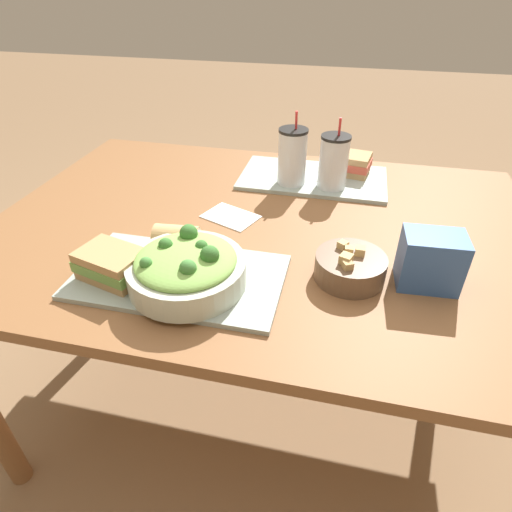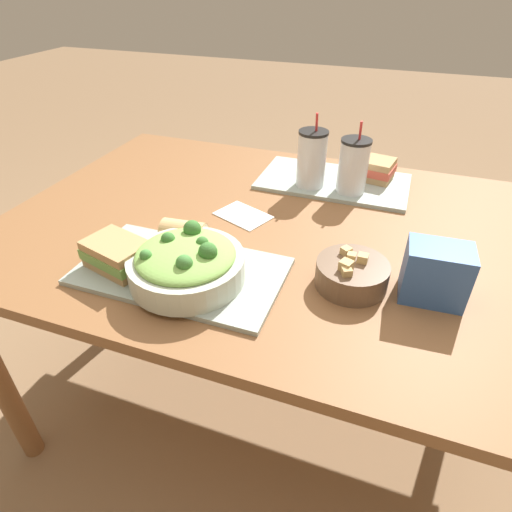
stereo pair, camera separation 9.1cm
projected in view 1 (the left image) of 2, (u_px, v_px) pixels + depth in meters
ground_plane at (260, 398)px, 1.57m from camera, size 12.00×12.00×0.00m
dining_table at (262, 250)px, 1.19m from camera, size 1.45×1.01×0.74m
tray_near at (179, 277)px, 0.94m from camera, size 0.46×0.26×0.01m
tray_far at (313, 178)px, 1.37m from camera, size 0.46×0.26×0.01m
salad_bowl at (187, 267)px, 0.89m from camera, size 0.25×0.25×0.10m
soup_bowl at (350, 266)px, 0.93m from camera, size 0.15×0.15×0.08m
sandwich_near at (112, 264)px, 0.92m from camera, size 0.16×0.13×0.06m
baguette_near at (178, 239)px, 1.00m from camera, size 0.11×0.07×0.06m
sandwich_far at (347, 163)px, 1.37m from camera, size 0.16×0.12×0.06m
drink_cup_dark at (292, 158)px, 1.28m from camera, size 0.09×0.09×0.22m
drink_cup_red at (333, 163)px, 1.26m from camera, size 0.09×0.09×0.21m
chip_bag at (430, 260)px, 0.90m from camera, size 0.13×0.10×0.12m
napkin_folded at (231, 217)px, 1.17m from camera, size 0.17×0.15×0.00m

